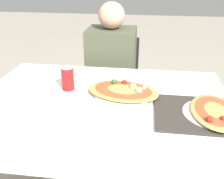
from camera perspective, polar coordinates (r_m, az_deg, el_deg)
dining_table at (r=1.32m, az=-2.23°, el=-5.53°), size 1.27×0.96×0.77m
chair_far_seated at (r=2.12m, az=0.28°, el=1.04°), size 0.40×0.40×0.86m
person_seated at (r=1.95m, az=-0.15°, el=4.64°), size 0.34×0.30×1.15m
pizza_main at (r=1.35m, az=2.46°, el=-0.41°), size 0.42×0.33×0.06m
soda_can at (r=1.41m, az=-9.62°, el=2.36°), size 0.07×0.07×0.12m
serving_tray at (r=1.24m, az=19.60°, el=-5.11°), size 0.45×0.33×0.01m
pizza_second at (r=1.25m, az=21.52°, el=-4.71°), size 0.28×0.33×0.05m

